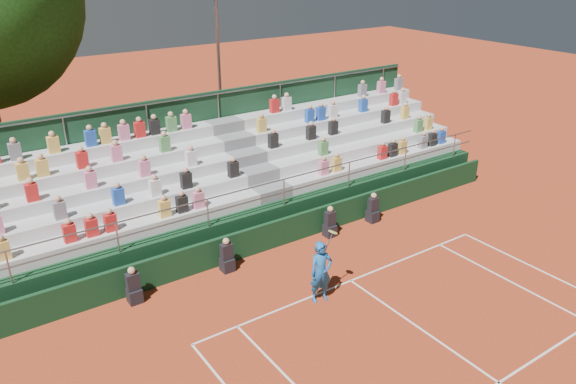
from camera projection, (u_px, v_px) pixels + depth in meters
ground at (351, 281)px, 17.68m from camera, size 90.00×90.00×0.00m
courtside_wall at (293, 228)px, 19.90m from camera, size 20.00×0.15×1.00m
line_officials at (275, 242)px, 19.02m from camera, size 9.82×0.40×1.19m
grandstand at (246, 184)px, 22.11m from camera, size 20.00×5.20×4.40m
tennis_player at (321, 272)px, 16.35m from camera, size 0.92×0.57×2.22m
floodlight_mast at (219, 59)px, 27.32m from camera, size 0.60×0.25×7.96m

